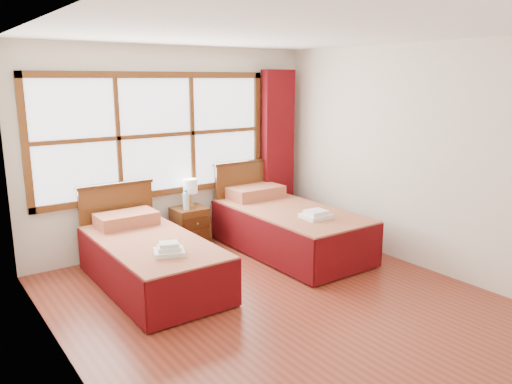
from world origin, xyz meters
TOP-DOWN VIEW (x-y plane):
  - floor at (0.00, 0.00)m, footprint 4.50×4.50m
  - ceiling at (0.00, 0.00)m, footprint 4.50×4.50m
  - wall_back at (0.00, 2.25)m, footprint 4.00×0.00m
  - wall_left at (-2.00, 0.00)m, footprint 0.00×4.50m
  - wall_right at (2.00, 0.00)m, footprint 0.00×4.50m
  - window at (-0.25, 2.21)m, footprint 3.16×0.06m
  - curtain at (1.60, 2.11)m, footprint 0.50×0.16m
  - bed_left at (-0.84, 1.20)m, footprint 1.00×2.02m
  - bed_right at (1.05, 1.20)m, footprint 1.09×2.12m
  - nightstand at (0.07, 1.99)m, footprint 0.42×0.41m
  - towels_left at (-0.88, 0.64)m, footprint 0.36×0.34m
  - towels_right at (1.05, 0.64)m, footprint 0.33×0.30m
  - lamp at (0.12, 2.06)m, footprint 0.19×0.19m
  - bottle_near at (-0.01, 1.93)m, footprint 0.07×0.07m
  - bottle_far at (0.00, 1.98)m, footprint 0.06×0.06m

SIDE VIEW (x-z plane):
  - floor at x=0.00m, z-range 0.00..0.00m
  - nightstand at x=0.07m, z-range 0.00..0.56m
  - bed_left at x=-0.84m, z-range -0.19..0.78m
  - bed_right at x=1.05m, z-range -0.21..0.86m
  - towels_left at x=-0.88m, z-range 0.51..0.63m
  - towels_right at x=1.05m, z-range 0.56..0.66m
  - bottle_far at x=0.00m, z-range 0.55..0.79m
  - bottle_near at x=-0.01m, z-range 0.54..0.80m
  - lamp at x=0.12m, z-range 0.63..1.00m
  - curtain at x=1.60m, z-range 0.02..2.32m
  - wall_back at x=0.00m, z-range -0.70..3.30m
  - wall_left at x=-2.00m, z-range -0.95..3.55m
  - wall_right at x=2.00m, z-range -0.95..3.55m
  - window at x=-0.25m, z-range 0.72..2.28m
  - ceiling at x=0.00m, z-range 2.60..2.60m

